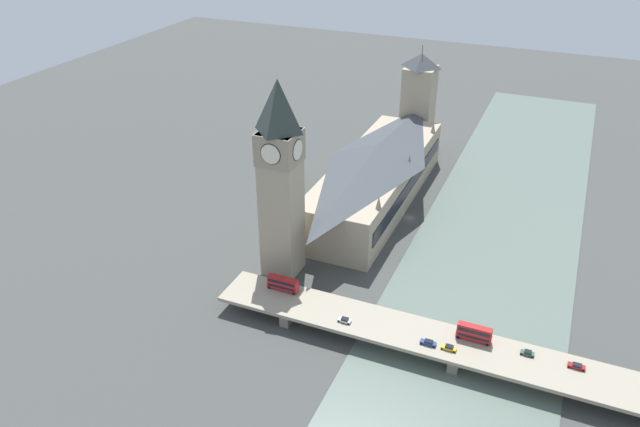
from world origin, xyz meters
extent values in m
plane|color=#424442|center=(0.00, 0.00, 0.00)|extent=(600.00, 600.00, 0.00)
cube|color=slate|center=(-36.14, 0.00, 0.15)|extent=(60.28, 360.00, 0.30)
cube|color=tan|center=(17.85, -8.00, 9.81)|extent=(29.71, 104.92, 19.61)
cube|color=black|center=(2.85, -8.00, 10.79)|extent=(0.40, 96.53, 5.88)
pyramid|color=#3D4247|center=(17.85, -8.00, 23.19)|extent=(29.11, 102.82, 7.15)
cone|color=gray|center=(4.00, -47.87, 22.11)|extent=(2.20, 2.20, 5.00)
cone|color=gray|center=(4.00, -8.00, 22.11)|extent=(2.20, 2.20, 5.00)
cone|color=gray|center=(4.00, 31.87, 22.11)|extent=(2.20, 2.20, 5.00)
cube|color=tan|center=(31.50, 54.48, 26.69)|extent=(12.04, 12.04, 53.38)
cube|color=gray|center=(31.50, 54.48, 47.96)|extent=(12.76, 12.76, 10.84)
cylinder|color=black|center=(25.31, 54.48, 47.96)|extent=(0.50, 7.18, 7.18)
cylinder|color=silver|center=(25.19, 54.48, 47.96)|extent=(0.62, 6.65, 6.65)
cylinder|color=black|center=(37.70, 54.48, 47.96)|extent=(0.50, 7.18, 7.18)
cylinder|color=silver|center=(37.82, 54.48, 47.96)|extent=(0.62, 6.65, 6.65)
cylinder|color=black|center=(31.50, 48.29, 47.96)|extent=(7.18, 0.50, 7.18)
cylinder|color=silver|center=(31.50, 48.16, 47.96)|extent=(6.65, 0.62, 6.65)
cylinder|color=black|center=(31.50, 60.68, 47.96)|extent=(7.18, 0.50, 7.18)
cylinder|color=silver|center=(31.50, 60.80, 47.96)|extent=(6.65, 0.62, 6.65)
pyramid|color=#2D3833|center=(31.50, 54.48, 62.02)|extent=(12.28, 12.28, 17.28)
cube|color=tan|center=(17.85, -71.81, 21.20)|extent=(14.71, 14.71, 42.39)
pyramid|color=#3D4247|center=(17.85, -71.81, 45.70)|extent=(14.71, 14.71, 6.62)
cylinder|color=#333338|center=(17.85, -71.81, 51.01)|extent=(0.30, 0.30, 4.00)
cube|color=gray|center=(-36.14, 76.74, 2.34)|extent=(3.00, 14.00, 4.68)
cube|color=gray|center=(17.26, 76.74, 2.34)|extent=(3.00, 14.00, 4.68)
cube|color=gray|center=(-36.14, 76.74, 5.28)|extent=(152.55, 16.47, 1.20)
cube|color=red|center=(-39.66, 73.15, 7.30)|extent=(10.19, 2.49, 2.03)
cube|color=black|center=(-39.66, 73.15, 7.71)|extent=(9.18, 2.55, 0.90)
cube|color=red|center=(-39.66, 73.15, 9.51)|extent=(9.99, 2.49, 2.39)
cube|color=black|center=(-39.66, 73.15, 9.63)|extent=(9.18, 2.55, 1.15)
cube|color=maroon|center=(-39.66, 73.15, 10.79)|extent=(9.89, 2.36, 0.16)
cylinder|color=black|center=(-35.36, 72.01, 6.38)|extent=(1.00, 0.28, 1.00)
cylinder|color=black|center=(-35.36, 74.28, 6.38)|extent=(1.00, 0.28, 1.00)
cylinder|color=black|center=(-43.85, 72.01, 6.38)|extent=(1.00, 0.28, 1.00)
cylinder|color=black|center=(-43.85, 74.28, 6.38)|extent=(1.00, 0.28, 1.00)
cube|color=red|center=(22.59, 72.89, 7.27)|extent=(10.61, 2.44, 1.95)
cube|color=black|center=(22.59, 72.89, 7.66)|extent=(9.55, 2.50, 0.86)
cube|color=red|center=(22.59, 72.89, 9.39)|extent=(10.40, 2.44, 2.29)
cube|color=black|center=(22.59, 72.89, 9.50)|extent=(9.55, 2.50, 1.10)
cube|color=maroon|center=(22.59, 72.89, 10.61)|extent=(10.29, 2.32, 0.16)
cylinder|color=black|center=(27.09, 71.78, 6.39)|extent=(1.01, 0.28, 1.01)
cylinder|color=black|center=(27.09, 74.00, 6.39)|extent=(1.01, 0.28, 1.01)
cylinder|color=black|center=(18.20, 71.78, 6.39)|extent=(1.01, 0.28, 1.01)
cylinder|color=black|center=(18.20, 74.00, 6.39)|extent=(1.01, 0.28, 1.01)
cube|color=#2D5638|center=(-55.01, 73.53, 6.41)|extent=(3.81, 1.73, 0.58)
cube|color=black|center=(-55.12, 73.53, 6.97)|extent=(1.98, 1.55, 0.54)
cylinder|color=black|center=(-53.57, 72.76, 6.22)|extent=(0.66, 0.22, 0.66)
cylinder|color=black|center=(-53.57, 74.30, 6.22)|extent=(0.66, 0.22, 0.66)
cylinder|color=black|center=(-56.45, 72.76, 6.22)|extent=(0.66, 0.22, 0.66)
cylinder|color=black|center=(-56.45, 74.30, 6.22)|extent=(0.66, 0.22, 0.66)
cube|color=navy|center=(-27.96, 80.35, 6.49)|extent=(4.69, 1.70, 0.71)
cube|color=black|center=(-28.10, 80.35, 7.10)|extent=(2.44, 1.53, 0.50)
cylinder|color=black|center=(-26.10, 79.59, 6.24)|extent=(0.70, 0.22, 0.70)
cylinder|color=black|center=(-26.10, 81.11, 6.24)|extent=(0.70, 0.22, 0.70)
cylinder|color=black|center=(-29.81, 79.59, 6.24)|extent=(0.70, 0.22, 0.70)
cylinder|color=black|center=(-29.81, 81.11, 6.24)|extent=(0.70, 0.22, 0.70)
cube|color=maroon|center=(-68.19, 73.70, 6.44)|extent=(4.67, 1.74, 0.65)
cube|color=black|center=(-68.33, 73.70, 7.00)|extent=(2.43, 1.56, 0.47)
cylinder|color=black|center=(-66.31, 72.92, 6.21)|extent=(0.66, 0.22, 0.66)
cylinder|color=black|center=(-66.31, 74.48, 6.21)|extent=(0.66, 0.22, 0.66)
cylinder|color=black|center=(-70.06, 72.92, 6.21)|extent=(0.66, 0.22, 0.66)
cylinder|color=black|center=(-70.06, 74.48, 6.21)|extent=(0.66, 0.22, 0.66)
cube|color=gold|center=(-33.93, 80.13, 6.42)|extent=(4.36, 1.72, 0.63)
cube|color=black|center=(-34.06, 80.13, 7.02)|extent=(2.27, 1.55, 0.57)
cylinder|color=black|center=(-32.18, 79.35, 6.19)|extent=(0.61, 0.22, 0.61)
cylinder|color=black|center=(-32.18, 80.90, 6.19)|extent=(0.61, 0.22, 0.61)
cylinder|color=black|center=(-35.68, 79.35, 6.19)|extent=(0.61, 0.22, 0.61)
cylinder|color=black|center=(-35.68, 80.90, 6.19)|extent=(0.61, 0.22, 0.61)
cube|color=silver|center=(-1.87, 80.29, 6.42)|extent=(4.10, 1.76, 0.62)
cube|color=black|center=(-1.99, 80.29, 7.02)|extent=(2.13, 1.58, 0.56)
cylinder|color=black|center=(-0.27, 79.50, 6.21)|extent=(0.64, 0.22, 0.64)
cylinder|color=black|center=(-0.27, 81.08, 6.21)|extent=(0.64, 0.22, 0.64)
cylinder|color=black|center=(-3.47, 79.50, 6.21)|extent=(0.64, 0.22, 0.64)
cylinder|color=black|center=(-3.47, 81.08, 6.21)|extent=(0.64, 0.22, 0.64)
camera|label=1|loc=(-53.70, 221.00, 127.55)|focal=35.00mm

